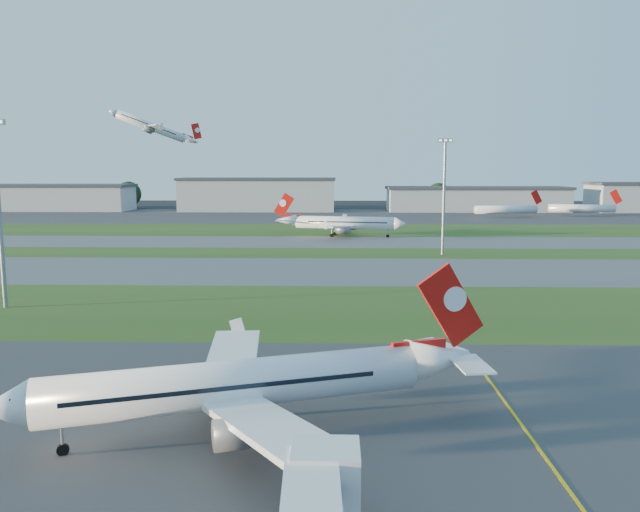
{
  "coord_description": "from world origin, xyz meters",
  "views": [
    {
      "loc": [
        -9.03,
        -31.83,
        19.16
      ],
      "look_at": [
        -11.26,
        55.1,
        7.0
      ],
      "focal_mm": 35.0,
      "sensor_mm": 36.0,
      "label": 1
    }
  ],
  "objects_px": {
    "airliner_parked": "(240,385)",
    "light_mast_centre": "(444,189)",
    "airliner_taxiing": "(344,223)",
    "mini_jet_near": "(506,209)",
    "mini_jet_far": "(582,208)"
  },
  "relations": [
    {
      "from": "mini_jet_near",
      "to": "light_mast_centre",
      "type": "bearing_deg",
      "value": -124.2
    },
    {
      "from": "airliner_parked",
      "to": "light_mast_centre",
      "type": "distance_m",
      "value": 102.08
    },
    {
      "from": "airliner_parked",
      "to": "mini_jet_near",
      "type": "height_order",
      "value": "airliner_parked"
    },
    {
      "from": "airliner_taxiing",
      "to": "mini_jet_far",
      "type": "bearing_deg",
      "value": -130.38
    },
    {
      "from": "airliner_taxiing",
      "to": "mini_jet_far",
      "type": "relative_size",
      "value": 1.22
    },
    {
      "from": "mini_jet_near",
      "to": "airliner_parked",
      "type": "bearing_deg",
      "value": -122.35
    },
    {
      "from": "airliner_taxiing",
      "to": "light_mast_centre",
      "type": "distance_m",
      "value": 44.92
    },
    {
      "from": "airliner_parked",
      "to": "airliner_taxiing",
      "type": "xyz_separation_m",
      "value": [
        9.1,
        134.35,
        0.16
      ]
    },
    {
      "from": "airliner_parked",
      "to": "mini_jet_near",
      "type": "distance_m",
      "value": 219.31
    },
    {
      "from": "light_mast_centre",
      "to": "airliner_taxiing",
      "type": "bearing_deg",
      "value": 120.06
    },
    {
      "from": "mini_jet_far",
      "to": "airliner_parked",
      "type": "bearing_deg",
      "value": -109.08
    },
    {
      "from": "airliner_taxiing",
      "to": "mini_jet_far",
      "type": "distance_m",
      "value": 126.89
    },
    {
      "from": "mini_jet_near",
      "to": "mini_jet_far",
      "type": "relative_size",
      "value": 0.99
    },
    {
      "from": "airliner_parked",
      "to": "light_mast_centre",
      "type": "bearing_deg",
      "value": 53.56
    },
    {
      "from": "mini_jet_near",
      "to": "light_mast_centre",
      "type": "relative_size",
      "value": 1.1
    }
  ]
}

